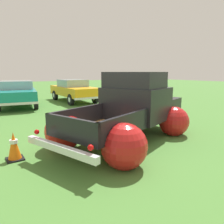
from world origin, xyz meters
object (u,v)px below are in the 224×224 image
object	(u,v)px
vintage_pickup_truck	(131,113)
show_car_2	(74,90)
show_car_1	(17,92)
lane_cone_0	(14,146)

from	to	relation	value
vintage_pickup_truck	show_car_2	xyz separation A→B (m)	(1.78, 8.15, 0.02)
vintage_pickup_truck	show_car_2	world-z (taller)	vintage_pickup_truck
show_car_1	show_car_2	xyz separation A→B (m)	(3.45, 0.04, -0.00)
show_car_2	lane_cone_0	distance (m)	9.36
show_car_1	show_car_2	size ratio (longest dim) A/B	1.06
show_car_2	lane_cone_0	xyz separation A→B (m)	(-4.91, -7.95, -0.47)
show_car_1	lane_cone_0	size ratio (longest dim) A/B	7.57
show_car_1	lane_cone_0	xyz separation A→B (m)	(-1.46, -7.90, -0.47)
vintage_pickup_truck	show_car_1	bearing A→B (deg)	82.50
show_car_1	show_car_2	distance (m)	3.45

